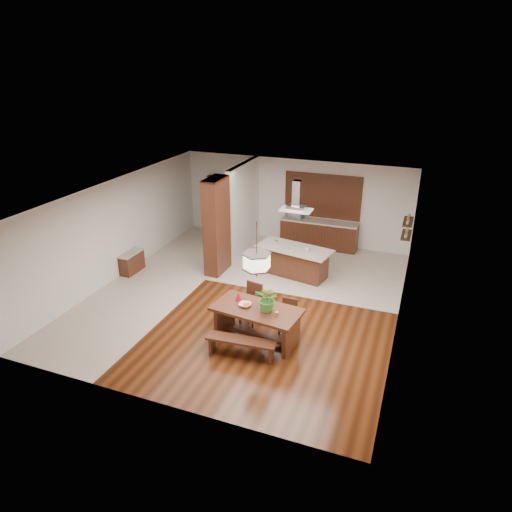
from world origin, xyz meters
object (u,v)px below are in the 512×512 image
at_px(dining_chair_left, 250,304).
at_px(foliage_plant, 268,299).
at_px(microwave, 296,214).
at_px(dining_table, 257,317).
at_px(fruit_bowl, 245,305).
at_px(island_cup, 307,249).
at_px(dining_chair_right, 288,317).
at_px(kitchen_island, 294,261).
at_px(range_hood, 297,196).
at_px(hallway_console, 132,262).
at_px(dining_bench, 241,348).
at_px(pendant_lantern, 257,251).

relative_size(dining_chair_left, foliage_plant, 1.68).
xyz_separation_m(foliage_plant, microwave, (-1.12, 6.04, -0.05)).
bearing_deg(dining_table, fruit_bowl, 179.46).
xyz_separation_m(island_cup, microwave, (-1.08, 2.56, 0.13)).
distance_m(dining_chair_right, kitchen_island, 3.14).
height_order(dining_table, microwave, microwave).
bearing_deg(dining_chair_left, range_hood, 96.19).
relative_size(hallway_console, dining_bench, 0.57).
bearing_deg(foliage_plant, dining_bench, -117.69).
relative_size(dining_bench, foliage_plant, 2.57).
bearing_deg(hallway_console, fruit_bowl, -24.26).
distance_m(hallway_console, pendant_lantern, 5.60).
distance_m(fruit_bowl, island_cup, 3.50).
distance_m(kitchen_island, microwave, 2.60).
distance_m(dining_table, kitchen_island, 3.60).
xyz_separation_m(foliage_plant, kitchen_island, (-0.45, 3.62, -0.67)).
bearing_deg(fruit_bowl, dining_chair_right, 32.34).
bearing_deg(dining_table, island_cup, 86.09).
bearing_deg(dining_chair_left, dining_chair_right, 3.99).
distance_m(pendant_lantern, range_hood, 3.61).
distance_m(dining_bench, island_cup, 4.25).
bearing_deg(dining_chair_right, foliage_plant, -117.11).
distance_m(hallway_console, island_cup, 5.30).
height_order(hallway_console, foliage_plant, foliage_plant).
bearing_deg(foliage_plant, dining_table, 175.65).
height_order(foliage_plant, microwave, foliage_plant).
relative_size(dining_table, dining_bench, 1.36).
distance_m(dining_table, dining_chair_right, 0.81).
distance_m(pendant_lantern, foliage_plant, 1.15).
bearing_deg(dining_chair_left, foliage_plant, -33.61).
relative_size(pendant_lantern, foliage_plant, 2.17).
bearing_deg(range_hood, hallway_console, -161.67).
bearing_deg(dining_chair_right, dining_bench, -117.19).
xyz_separation_m(dining_table, dining_bench, (-0.09, -0.72, -0.39)).
bearing_deg(fruit_bowl, range_hood, 88.19).
height_order(pendant_lantern, range_hood, same).
relative_size(kitchen_island, microwave, 4.70).
bearing_deg(fruit_bowl, island_cup, 81.43).
bearing_deg(dining_bench, foliage_plant, 62.31).
bearing_deg(kitchen_island, island_cup, -6.80).
bearing_deg(hallway_console, dining_chair_right, -15.60).
height_order(hallway_console, dining_bench, hallway_console).
relative_size(island_cup, microwave, 0.25).
bearing_deg(island_cup, dining_chair_right, -83.46).
distance_m(dining_chair_right, foliage_plant, 0.96).
bearing_deg(dining_chair_right, pendant_lantern, -135.92).
bearing_deg(island_cup, dining_bench, -94.45).
xyz_separation_m(foliage_plant, range_hood, (-0.45, 3.62, 1.33)).
height_order(dining_chair_right, microwave, microwave).
bearing_deg(fruit_bowl, dining_bench, -74.74).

